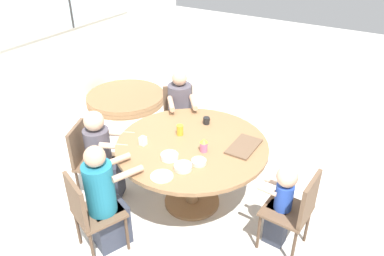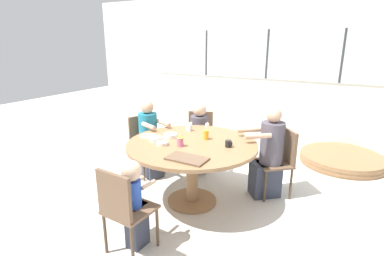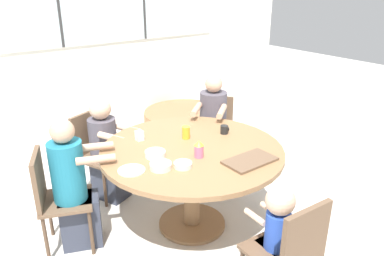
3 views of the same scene
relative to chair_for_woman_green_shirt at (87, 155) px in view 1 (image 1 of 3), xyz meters
The scene contains 20 objects.
ground_plane 1.25m from the chair_for_woman_green_shirt, 67.11° to the right, with size 16.00×16.00×0.00m, color beige.
dining_table 1.14m from the chair_for_woman_green_shirt, 67.11° to the right, with size 1.53×1.53×0.77m.
chair_for_woman_green_shirt is the anchor object (origin of this frame).
chair_for_man_blue_shirt 1.35m from the chair_for_woman_green_shirt, 13.58° to the right, with size 0.56×0.56×0.86m.
chair_for_man_teal_shirt 0.87m from the chair_for_woman_green_shirt, 134.62° to the right, with size 0.52×0.52×0.86m.
chair_for_toddler 2.21m from the chair_for_woman_green_shirt, 80.33° to the right, with size 0.42×0.42×0.86m.
person_woman_green_shirt 0.17m from the chair_for_woman_green_shirt, 67.11° to the right, with size 0.44×0.55×1.05m.
person_man_blue_shirt 1.26m from the chair_for_woman_green_shirt, 19.55° to the right, with size 0.59×0.56×1.15m.
person_man_teal_shirt 0.82m from the chair_for_woman_green_shirt, 124.18° to the right, with size 0.54×0.43×1.12m.
person_toddler 2.07m from the chair_for_woman_green_shirt, 79.38° to the right, with size 0.20×0.33×0.89m.
food_tray_dark 1.67m from the chair_for_woman_green_shirt, 66.89° to the right, with size 0.41×0.24×0.02m.
coffee_mug 1.34m from the chair_for_woman_green_shirt, 48.25° to the right, with size 0.08×0.07×0.08m.
sippy_cup 1.32m from the chair_for_woman_green_shirt, 72.44° to the right, with size 0.08×0.08×0.14m.
juice_glass 1.05m from the chair_for_woman_green_shirt, 58.49° to the right, with size 0.07×0.07×0.11m.
milk_carton_small 0.73m from the chair_for_woman_green_shirt, 74.97° to the right, with size 0.06×0.06×0.09m.
bowl_white_shallow 1.32m from the chair_for_woman_green_shirt, 81.87° to the right, with size 0.14×0.14×0.04m.
bowl_cereal 1.23m from the chair_for_woman_green_shirt, 88.27° to the right, with size 0.16×0.16×0.05m.
bowl_fruit 1.05m from the chair_for_woman_green_shirt, 83.68° to the right, with size 0.16×0.16×0.05m.
plate_tortillas 1.14m from the chair_for_woman_green_shirt, 98.03° to the right, with size 0.20×0.20×0.01m.
folded_table_stack 2.34m from the chair_for_woman_green_shirt, 30.84° to the left, with size 1.29×1.29×0.15m.
Camera 1 is at (-2.69, -1.64, 2.80)m, focal length 35.00 mm.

